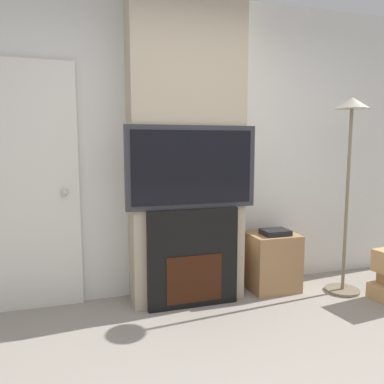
{
  "coord_description": "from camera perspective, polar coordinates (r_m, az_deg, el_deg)",
  "views": [
    {
      "loc": [
        -0.91,
        -1.32,
        1.38
      ],
      "look_at": [
        0.0,
        1.64,
        0.99
      ],
      "focal_mm": 35.0,
      "sensor_mm": 36.0,
      "label": 1
    }
  ],
  "objects": [
    {
      "name": "floor_lamp",
      "position": [
        3.68,
        22.88,
        5.76
      ],
      "size": [
        0.31,
        0.31,
        1.8
      ],
      "color": "#726651",
      "rests_on": "ground_plane"
    },
    {
      "name": "fireplace",
      "position": [
        3.24,
        0.01,
        -9.95
      ],
      "size": [
        0.78,
        0.15,
        0.85
      ],
      "color": "black",
      "rests_on": "ground_plane"
    },
    {
      "name": "media_stand",
      "position": [
        3.69,
        12.18,
        -10.25
      ],
      "size": [
        0.45,
        0.36,
        0.59
      ],
      "color": "#997047",
      "rests_on": "ground_plane"
    },
    {
      "name": "television",
      "position": [
        3.1,
        0.02,
        3.78
      ],
      "size": [
        1.11,
        0.07,
        0.69
      ],
      "color": "#2D2D33",
      "rests_on": "fireplace"
    },
    {
      "name": "entry_door",
      "position": [
        3.34,
        -23.65,
        0.56
      ],
      "size": [
        0.8,
        0.09,
        2.05
      ],
      "color": "silver",
      "rests_on": "ground_plane"
    },
    {
      "name": "wall_back",
      "position": [
        3.47,
        -1.91,
        6.75
      ],
      "size": [
        6.0,
        0.06,
        2.7
      ],
      "color": "silver",
      "rests_on": "ground_plane"
    },
    {
      "name": "chimney_breast",
      "position": [
        3.27,
        -0.93,
        6.72
      ],
      "size": [
        0.99,
        0.36,
        2.7
      ],
      "color": "tan",
      "rests_on": "ground_plane"
    }
  ]
}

